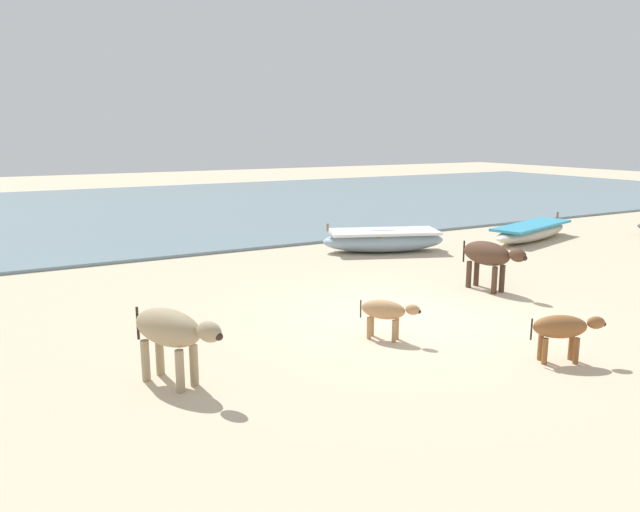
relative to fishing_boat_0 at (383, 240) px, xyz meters
name	(u,v)px	position (x,y,z in m)	size (l,w,h in m)	color
ground	(407,317)	(-2.92, -4.88, -0.31)	(80.00, 80.00, 0.00)	beige
sea_water	(157,208)	(-2.92, 11.80, -0.27)	(60.00, 20.00, 0.08)	slate
fishing_boat_0	(383,240)	(0.00, 0.00, 0.00)	(3.41, 2.25, 0.77)	#8CA5B7
fishing_boat_2	(532,231)	(4.74, -0.67, -0.05)	(3.87, 1.98, 0.66)	beige
cow_adult_dark	(489,256)	(-0.48, -4.23, 0.39)	(0.56, 1.49, 0.97)	#4C3323
calf_near_tan	(385,311)	(-3.90, -5.62, 0.13)	(0.71, 0.83, 0.61)	tan
calf_far_brown	(563,329)	(-2.35, -7.53, 0.16)	(0.96, 0.64, 0.66)	brown
cow_second_adult_dun	(171,331)	(-7.14, -5.69, 0.38)	(0.92, 1.39, 0.95)	tan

